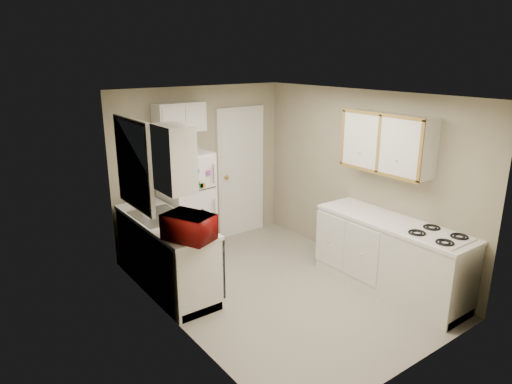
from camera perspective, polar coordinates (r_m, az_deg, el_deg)
floor at (r=5.88m, az=2.95°, el=-11.95°), size 3.80×3.80×0.00m
ceiling at (r=5.17m, az=3.35°, el=12.06°), size 3.80×3.80×0.00m
wall_left at (r=4.69m, az=-10.25°, el=-3.76°), size 3.80×3.80×0.00m
wall_right at (r=6.36m, az=12.95°, el=1.54°), size 3.80×3.80×0.00m
wall_back at (r=6.92m, az=-6.89°, el=3.09°), size 2.80×2.80×0.00m
wall_front at (r=4.21m, az=19.87°, el=-6.95°), size 2.80×2.80×0.00m
left_counter at (r=5.85m, az=-11.18°, el=-7.52°), size 0.60×1.80×0.90m
dishwasher at (r=5.46m, az=-5.68°, el=-8.60°), size 0.03×0.58×0.72m
sink at (r=5.82m, az=-12.04°, el=-3.33°), size 0.54×0.74×0.16m
microwave at (r=4.97m, az=-8.33°, el=-4.32°), size 0.60×0.48×0.35m
soap_bottle at (r=6.01m, az=-13.70°, el=-1.39°), size 0.10×0.10×0.20m
window_blinds at (r=5.52m, az=-14.96°, el=3.39°), size 0.10×0.98×1.08m
upper_cabinet_left at (r=4.77m, az=-10.18°, el=4.13°), size 0.30×0.45×0.70m
refrigerator at (r=6.57m, az=-8.64°, el=-1.65°), size 0.69×0.67×1.54m
cabinet_over_fridge at (r=6.46m, az=-9.59°, el=9.22°), size 0.70×0.30×0.40m
interior_door at (r=7.29m, az=-1.90°, el=2.44°), size 0.86×0.06×2.08m
right_counter at (r=5.91m, az=16.42°, el=-7.63°), size 0.60×2.00×0.90m
stove at (r=5.65m, az=21.20°, el=-10.04°), size 0.52×0.64×0.77m
upper_cabinet_right at (r=5.81m, az=16.08°, el=5.97°), size 0.30×1.20×0.70m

